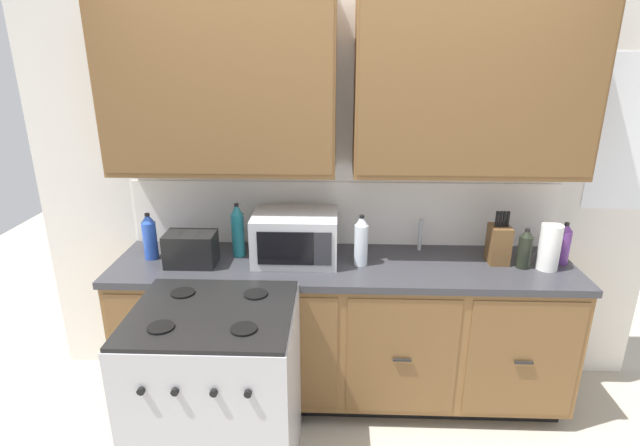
{
  "coord_description": "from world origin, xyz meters",
  "views": [
    {
      "loc": [
        -0.03,
        -2.34,
        2.08
      ],
      "look_at": [
        -0.13,
        0.27,
        1.16
      ],
      "focal_mm": 28.03,
      "sensor_mm": 36.0,
      "label": 1
    }
  ],
  "objects_px": {
    "stove_range": "(218,395)",
    "bottle_teal": "(238,231)",
    "toaster": "(191,249)",
    "knife_block": "(499,243)",
    "bottle_blue": "(150,237)",
    "microwave": "(295,237)",
    "bottle_clear": "(361,241)",
    "bottle_violet": "(564,244)",
    "paper_towel_roll": "(550,247)",
    "bottle_dark": "(525,249)"
  },
  "relations": [
    {
      "from": "knife_block",
      "to": "bottle_violet",
      "type": "bearing_deg",
      "value": -0.29
    },
    {
      "from": "microwave",
      "to": "toaster",
      "type": "xyz_separation_m",
      "value": [
        -0.58,
        -0.1,
        -0.04
      ]
    },
    {
      "from": "toaster",
      "to": "bottle_blue",
      "type": "relative_size",
      "value": 1.01
    },
    {
      "from": "bottle_blue",
      "to": "bottle_clear",
      "type": "bearing_deg",
      "value": -2.03
    },
    {
      "from": "microwave",
      "to": "bottle_teal",
      "type": "height_order",
      "value": "bottle_teal"
    },
    {
      "from": "knife_block",
      "to": "bottle_clear",
      "type": "xyz_separation_m",
      "value": [
        -0.79,
        -0.06,
        0.03
      ]
    },
    {
      "from": "paper_towel_roll",
      "to": "toaster",
      "type": "bearing_deg",
      "value": -179.56
    },
    {
      "from": "knife_block",
      "to": "bottle_clear",
      "type": "bearing_deg",
      "value": -175.64
    },
    {
      "from": "bottle_violet",
      "to": "paper_towel_roll",
      "type": "bearing_deg",
      "value": -143.85
    },
    {
      "from": "bottle_blue",
      "to": "stove_range",
      "type": "bearing_deg",
      "value": -51.9
    },
    {
      "from": "stove_range",
      "to": "bottle_teal",
      "type": "relative_size",
      "value": 2.94
    },
    {
      "from": "bottle_clear",
      "to": "bottle_violet",
      "type": "bearing_deg",
      "value": 2.9
    },
    {
      "from": "knife_block",
      "to": "paper_towel_roll",
      "type": "relative_size",
      "value": 1.19
    },
    {
      "from": "stove_range",
      "to": "bottle_clear",
      "type": "height_order",
      "value": "bottle_clear"
    },
    {
      "from": "stove_range",
      "to": "bottle_blue",
      "type": "relative_size",
      "value": 3.43
    },
    {
      "from": "knife_block",
      "to": "bottle_violet",
      "type": "height_order",
      "value": "knife_block"
    },
    {
      "from": "microwave",
      "to": "knife_block",
      "type": "height_order",
      "value": "knife_block"
    },
    {
      "from": "stove_range",
      "to": "bottle_teal",
      "type": "xyz_separation_m",
      "value": [
        -0.01,
        0.71,
        0.6
      ]
    },
    {
      "from": "bottle_clear",
      "to": "bottle_violet",
      "type": "relative_size",
      "value": 1.2
    },
    {
      "from": "bottle_clear",
      "to": "bottle_violet",
      "type": "distance_m",
      "value": 1.15
    },
    {
      "from": "paper_towel_roll",
      "to": "bottle_blue",
      "type": "distance_m",
      "value": 2.26
    },
    {
      "from": "paper_towel_roll",
      "to": "bottle_dark",
      "type": "relative_size",
      "value": 1.12
    },
    {
      "from": "toaster",
      "to": "microwave",
      "type": "bearing_deg",
      "value": 9.54
    },
    {
      "from": "paper_towel_roll",
      "to": "bottle_violet",
      "type": "bearing_deg",
      "value": 36.15
    },
    {
      "from": "bottle_teal",
      "to": "bottle_violet",
      "type": "relative_size",
      "value": 1.31
    },
    {
      "from": "toaster",
      "to": "bottle_blue",
      "type": "bearing_deg",
      "value": 162.42
    },
    {
      "from": "bottle_teal",
      "to": "toaster",
      "type": "bearing_deg",
      "value": -149.79
    },
    {
      "from": "bottle_dark",
      "to": "bottle_clear",
      "type": "xyz_separation_m",
      "value": [
        -0.91,
        0.01,
        0.03
      ]
    },
    {
      "from": "bottle_teal",
      "to": "bottle_dark",
      "type": "distance_m",
      "value": 1.63
    },
    {
      "from": "stove_range",
      "to": "bottle_violet",
      "type": "distance_m",
      "value": 2.05
    },
    {
      "from": "stove_range",
      "to": "bottle_violet",
      "type": "xyz_separation_m",
      "value": [
        1.86,
        0.67,
        0.56
      ]
    },
    {
      "from": "stove_range",
      "to": "microwave",
      "type": "distance_m",
      "value": 0.95
    },
    {
      "from": "toaster",
      "to": "bottle_blue",
      "type": "height_order",
      "value": "bottle_blue"
    },
    {
      "from": "stove_range",
      "to": "paper_towel_roll",
      "type": "distance_m",
      "value": 1.93
    },
    {
      "from": "knife_block",
      "to": "bottle_teal",
      "type": "bearing_deg",
      "value": 178.42
    },
    {
      "from": "bottle_clear",
      "to": "bottle_violet",
      "type": "height_order",
      "value": "bottle_clear"
    },
    {
      "from": "stove_range",
      "to": "microwave",
      "type": "relative_size",
      "value": 1.98
    },
    {
      "from": "microwave",
      "to": "stove_range",
      "type": "bearing_deg",
      "value": -116.56
    },
    {
      "from": "toaster",
      "to": "bottle_dark",
      "type": "bearing_deg",
      "value": 0.92
    },
    {
      "from": "stove_range",
      "to": "bottle_blue",
      "type": "bearing_deg",
      "value": 128.1
    },
    {
      "from": "bottle_blue",
      "to": "bottle_violet",
      "type": "bearing_deg",
      "value": 0.36
    },
    {
      "from": "toaster",
      "to": "bottle_dark",
      "type": "distance_m",
      "value": 1.87
    },
    {
      "from": "paper_towel_roll",
      "to": "bottle_teal",
      "type": "bearing_deg",
      "value": 175.9
    },
    {
      "from": "microwave",
      "to": "bottle_teal",
      "type": "bearing_deg",
      "value": 172.83
    },
    {
      "from": "microwave",
      "to": "bottle_blue",
      "type": "bearing_deg",
      "value": -178.98
    },
    {
      "from": "paper_towel_roll",
      "to": "bottle_clear",
      "type": "xyz_separation_m",
      "value": [
        -1.04,
        0.02,
        0.01
      ]
    },
    {
      "from": "stove_range",
      "to": "bottle_dark",
      "type": "bearing_deg",
      "value": 20.33
    },
    {
      "from": "stove_range",
      "to": "toaster",
      "type": "bearing_deg",
      "value": 113.67
    },
    {
      "from": "knife_block",
      "to": "stove_range",
      "type": "bearing_deg",
      "value": -155.88
    },
    {
      "from": "bottle_teal",
      "to": "bottle_clear",
      "type": "height_order",
      "value": "bottle_teal"
    }
  ]
}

